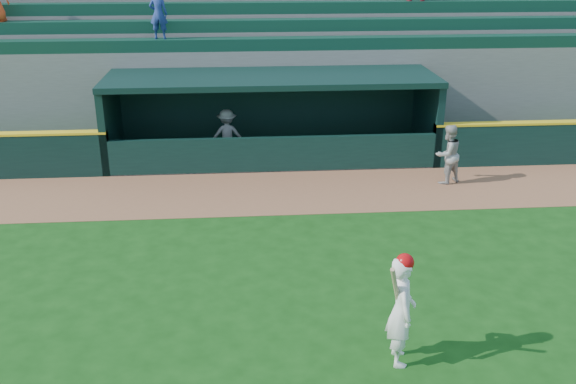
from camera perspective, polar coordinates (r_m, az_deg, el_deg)
name	(u,v)px	position (r m, az deg, el deg)	size (l,w,h in m)	color
ground	(295,288)	(12.04, 0.60, -8.57)	(120.00, 120.00, 0.00)	#124010
warning_track	(278,192)	(16.45, -0.89, 0.00)	(40.00, 3.00, 0.01)	brown
dugout_player_front	(448,154)	(17.35, 14.01, 3.27)	(0.77, 0.60, 1.59)	#A1A19C
dugout_player_inside	(227,135)	(18.82, -5.43, 5.09)	(0.97, 0.56, 1.50)	gray
dugout	(271,111)	(18.99, -1.51, 7.24)	(9.40, 2.80, 2.46)	slate
stands	(264,50)	(23.25, -2.15, 12.47)	(34.50, 6.25, 7.42)	slate
batter_at_plate	(401,309)	(9.85, 10.04, -10.17)	(0.55, 0.78, 1.84)	white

